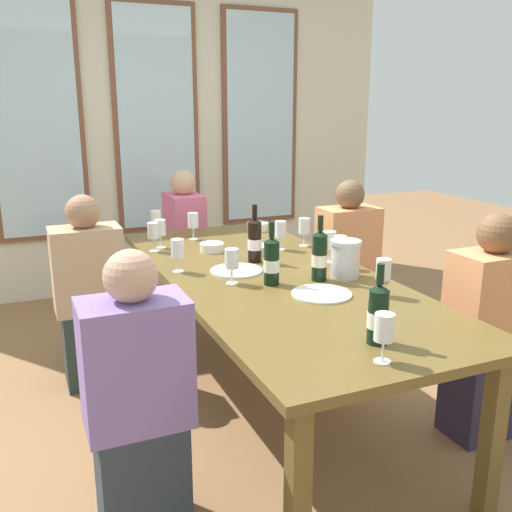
{
  "coord_description": "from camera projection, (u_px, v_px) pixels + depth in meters",
  "views": [
    {
      "loc": [
        -1.18,
        -2.54,
        1.59
      ],
      "look_at": [
        0.0,
        0.19,
        0.79
      ],
      "focal_mm": 40.13,
      "sensor_mm": 36.0,
      "label": 1
    }
  ],
  "objects": [
    {
      "name": "dining_table",
      "position": [
        271.0,
        286.0,
        2.94
      ],
      "size": [
        1.03,
        2.44,
        0.74
      ],
      "color": "brown",
      "rests_on": "ground"
    },
    {
      "name": "wine_bottle_1",
      "position": [
        272.0,
        261.0,
        2.74
      ],
      "size": [
        0.08,
        0.08,
        0.31
      ],
      "color": "black",
      "rests_on": "dining_table"
    },
    {
      "name": "wine_glass_2",
      "position": [
        384.0,
        270.0,
        2.57
      ],
      "size": [
        0.07,
        0.07,
        0.17
      ],
      "color": "white",
      "rests_on": "dining_table"
    },
    {
      "name": "wine_bottle_2",
      "position": [
        320.0,
        256.0,
        2.8
      ],
      "size": [
        0.08,
        0.08,
        0.33
      ],
      "color": "black",
      "rests_on": "dining_table"
    },
    {
      "name": "wine_glass_3",
      "position": [
        156.0,
        219.0,
        3.73
      ],
      "size": [
        0.07,
        0.07,
        0.17
      ],
      "color": "white",
      "rests_on": "dining_table"
    },
    {
      "name": "ground_plane",
      "position": [
        270.0,
        404.0,
        3.12
      ],
      "size": [
        12.0,
        12.0,
        0.0
      ],
      "primitive_type": "plane",
      "color": "olive"
    },
    {
      "name": "metal_pitcher",
      "position": [
        345.0,
        258.0,
        2.86
      ],
      "size": [
        0.16,
        0.16,
        0.19
      ],
      "color": "silver",
      "rests_on": "dining_table"
    },
    {
      "name": "wine_bottle_3",
      "position": [
        378.0,
        314.0,
        2.06
      ],
      "size": [
        0.08,
        0.08,
        0.3
      ],
      "color": "black",
      "rests_on": "dining_table"
    },
    {
      "name": "wine_glass_9",
      "position": [
        340.0,
        246.0,
        3.02
      ],
      "size": [
        0.07,
        0.07,
        0.17
      ],
      "color": "white",
      "rests_on": "dining_table"
    },
    {
      "name": "tasting_bowl_2",
      "position": [
        261.0,
        249.0,
        3.33
      ],
      "size": [
        0.13,
        0.13,
        0.05
      ],
      "primitive_type": "cylinder",
      "color": "white",
      "rests_on": "dining_table"
    },
    {
      "name": "wine_glass_0",
      "position": [
        384.0,
        330.0,
        1.91
      ],
      "size": [
        0.07,
        0.07,
        0.17
      ],
      "color": "white",
      "rests_on": "dining_table"
    },
    {
      "name": "wine_glass_4",
      "position": [
        193.0,
        221.0,
        3.64
      ],
      "size": [
        0.07,
        0.07,
        0.17
      ],
      "color": "white",
      "rests_on": "dining_table"
    },
    {
      "name": "tasting_bowl_0",
      "position": [
        212.0,
        247.0,
        3.37
      ],
      "size": [
        0.14,
        0.14,
        0.05
      ],
      "primitive_type": "cylinder",
      "color": "white",
      "rests_on": "dining_table"
    },
    {
      "name": "wine_glass_7",
      "position": [
        330.0,
        242.0,
        3.12
      ],
      "size": [
        0.07,
        0.07,
        0.17
      ],
      "color": "white",
      "rests_on": "dining_table"
    },
    {
      "name": "seated_person_4",
      "position": [
        185.0,
        246.0,
        4.37
      ],
      "size": [
        0.24,
        0.38,
        1.11
      ],
      "color": "#262A33",
      "rests_on": "ground"
    },
    {
      "name": "white_plate_0",
      "position": [
        322.0,
        294.0,
        2.61
      ],
      "size": [
        0.28,
        0.28,
        0.01
      ],
      "primitive_type": "cylinder",
      "color": "white",
      "rests_on": "dining_table"
    },
    {
      "name": "wine_bottle_0",
      "position": [
        255.0,
        240.0,
        3.13
      ],
      "size": [
        0.08,
        0.08,
        0.32
      ],
      "color": "black",
      "rests_on": "dining_table"
    },
    {
      "name": "wine_glass_5",
      "position": [
        280.0,
        230.0,
        3.39
      ],
      "size": [
        0.07,
        0.07,
        0.17
      ],
      "color": "white",
      "rests_on": "dining_table"
    },
    {
      "name": "wine_glass_11",
      "position": [
        304.0,
        227.0,
        3.48
      ],
      "size": [
        0.07,
        0.07,
        0.17
      ],
      "color": "white",
      "rests_on": "dining_table"
    },
    {
      "name": "wine_glass_1",
      "position": [
        178.0,
        249.0,
        2.94
      ],
      "size": [
        0.07,
        0.07,
        0.17
      ],
      "color": "white",
      "rests_on": "dining_table"
    },
    {
      "name": "wine_glass_8",
      "position": [
        232.0,
        260.0,
        2.75
      ],
      "size": [
        0.07,
        0.07,
        0.17
      ],
      "color": "white",
      "rests_on": "dining_table"
    },
    {
      "name": "seated_person_1",
      "position": [
        487.0,
        334.0,
        2.72
      ],
      "size": [
        0.38,
        0.24,
        1.11
      ],
      "color": "#2E2841",
      "rests_on": "ground"
    },
    {
      "name": "seated_person_3",
      "position": [
        347.0,
        267.0,
        3.82
      ],
      "size": [
        0.38,
        0.24,
        1.11
      ],
      "color": "#242E39",
      "rests_on": "ground"
    },
    {
      "name": "white_plate_1",
      "position": [
        236.0,
        270.0,
        2.98
      ],
      "size": [
        0.27,
        0.27,
        0.01
      ],
      "primitive_type": "cylinder",
      "color": "white",
      "rests_on": "dining_table"
    },
    {
      "name": "tasting_bowl_1",
      "position": [
        258.0,
        226.0,
        3.94
      ],
      "size": [
        0.15,
        0.15,
        0.05
      ],
      "primitive_type": "cylinder",
      "color": "white",
      "rests_on": "dining_table"
    },
    {
      "name": "seated_person_2",
      "position": [
        90.0,
        297.0,
        3.24
      ],
      "size": [
        0.38,
        0.24,
        1.11
      ],
      "color": "#293531",
      "rests_on": "ground"
    },
    {
      "name": "wine_glass_6",
      "position": [
        153.0,
        231.0,
        3.35
      ],
      "size": [
        0.07,
        0.07,
        0.17
      ],
      "color": "white",
      "rests_on": "dining_table"
    },
    {
      "name": "wine_glass_10",
      "position": [
        160.0,
        228.0,
        3.43
      ],
      "size": [
        0.07,
        0.07,
        0.17
      ],
      "color": "white",
      "rests_on": "dining_table"
    },
    {
      "name": "back_wall_with_windows",
      "position": [
        155.0,
        120.0,
        4.83
      ],
      "size": [
        4.23,
        0.1,
        2.9
      ],
      "color": "beige",
      "rests_on": "ground"
    },
    {
      "name": "seated_person_0",
      "position": [
        138.0,
        404.0,
        2.08
      ],
      "size": [
        0.38,
        0.24,
        1.11
      ],
      "color": "#2F3843",
      "rests_on": "ground"
    }
  ]
}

